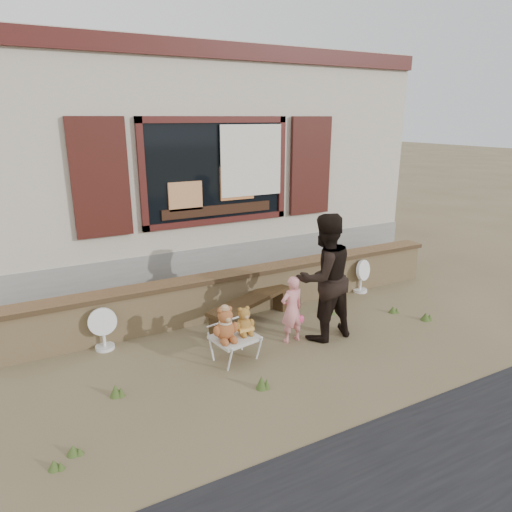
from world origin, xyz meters
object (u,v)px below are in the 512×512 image
bench (250,305)px  adult (324,277)px  teddy_bear_right (244,320)px  folding_chair (235,339)px  child (292,309)px  teddy_bear_left (225,323)px

bench → adult: (0.67, -0.83, 0.58)m
bench → teddy_bear_right: teddy_bear_right is taller
adult → folding_chair: bearing=-2.1°
teddy_bear_right → adult: adult is taller
child → adult: size_ratio=0.54×
child → bench: bearing=-75.5°
teddy_bear_right → adult: bearing=-11.5°
bench → teddy_bear_left: 1.19m
child → adult: bearing=166.4°
bench → folding_chair: bench is taller
folding_chair → teddy_bear_left: size_ratio=1.36×
teddy_bear_left → child: size_ratio=0.47×
bench → child: 0.80m
folding_chair → teddy_bear_right: bearing=0.0°
teddy_bear_right → child: 0.74m
teddy_bear_left → child: bearing=-4.0°
teddy_bear_right → child: size_ratio=0.39×
teddy_bear_left → adult: bearing=-9.3°
bench → adult: bearing=-74.3°
teddy_bear_right → teddy_bear_left: bearing=180.0°
bench → teddy_bear_right: bearing=-145.1°
folding_chair → teddy_bear_right: (0.14, 0.03, 0.21)m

